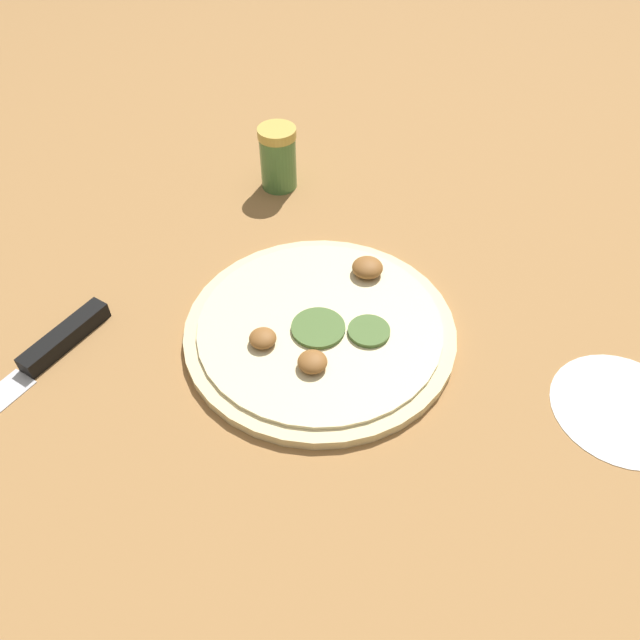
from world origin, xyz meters
The scene contains 5 objects.
ground_plane centered at (0.00, 0.00, 0.00)m, with size 3.00×3.00×0.00m, color #9E703F.
pizza centered at (0.00, 0.00, 0.01)m, with size 0.28×0.28×0.03m.
knife centered at (-0.27, -0.12, 0.01)m, with size 0.13×0.32×0.02m.
spice_jar centered at (-0.12, 0.25, 0.04)m, with size 0.05×0.05×0.08m.
flour_patch centered at (0.30, -0.03, 0.00)m, with size 0.13×0.13×0.00m.
Camera 1 is at (0.10, -0.42, 0.48)m, focal length 35.00 mm.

